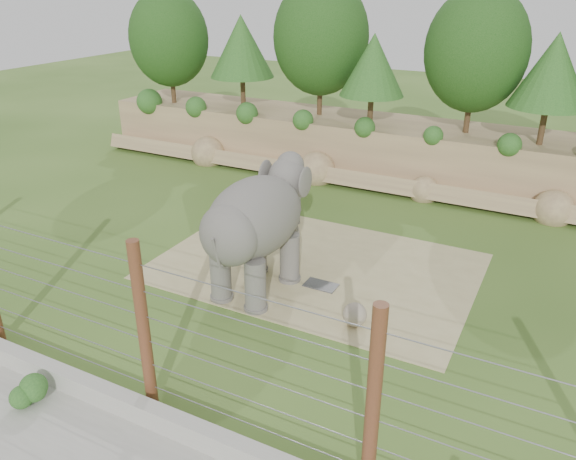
% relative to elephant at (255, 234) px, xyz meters
% --- Properties ---
extents(ground, '(90.00, 90.00, 0.00)m').
position_rel_elephant_xyz_m(ground, '(0.47, -0.85, -1.83)').
color(ground, '#3C5E20').
rests_on(ground, ground).
extents(back_embankment, '(30.00, 5.52, 8.77)m').
position_rel_elephant_xyz_m(back_embankment, '(1.06, 11.82, 2.13)').
color(back_embankment, '#886C4E').
rests_on(back_embankment, ground).
extents(dirt_patch, '(10.00, 7.00, 0.02)m').
position_rel_elephant_xyz_m(dirt_patch, '(0.97, 2.15, -1.82)').
color(dirt_patch, tan).
rests_on(dirt_patch, ground).
extents(drain_grate, '(1.00, 0.60, 0.03)m').
position_rel_elephant_xyz_m(drain_grate, '(1.65, 1.06, -1.80)').
color(drain_grate, '#262628').
rests_on(drain_grate, dirt_patch).
extents(elephant, '(2.11, 4.59, 3.66)m').
position_rel_elephant_xyz_m(elephant, '(0.00, 0.00, 0.00)').
color(elephant, slate).
rests_on(elephant, ground).
extents(stone_ball, '(0.66, 0.66, 0.66)m').
position_rel_elephant_xyz_m(stone_ball, '(3.32, -0.46, -1.48)').
color(stone_ball, gray).
rests_on(stone_ball, dirt_patch).
extents(retaining_wall, '(26.00, 0.35, 0.50)m').
position_rel_elephant_xyz_m(retaining_wall, '(0.47, -5.85, -1.58)').
color(retaining_wall, '#A2A196').
rests_on(retaining_wall, ground).
extents(barrier_fence, '(20.26, 0.26, 4.00)m').
position_rel_elephant_xyz_m(barrier_fence, '(0.47, -5.35, 0.17)').
color(barrier_fence, '#54331D').
rests_on(barrier_fence, ground).
extents(walkway_shrub, '(0.66, 0.66, 0.66)m').
position_rel_elephant_xyz_m(walkway_shrub, '(-1.80, -6.65, -1.49)').
color(walkway_shrub, '#26551F').
rests_on(walkway_shrub, walkway).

